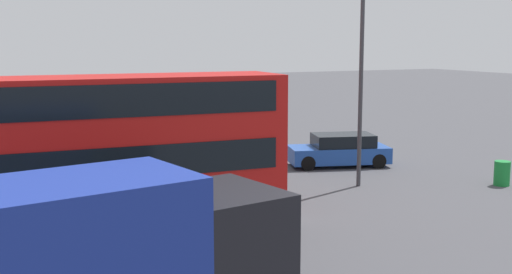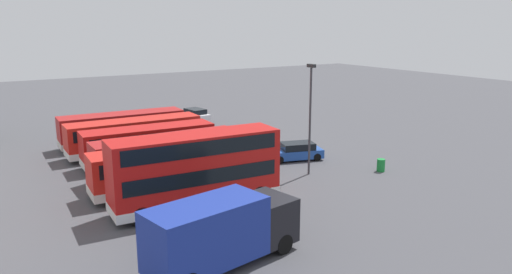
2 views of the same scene
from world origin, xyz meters
The scene contains 12 objects.
ground_plane centered at (0.00, 0.00, 0.00)m, with size 140.00×140.00×0.00m, color #47474C.
bus_double_decker_near_end centered at (-8.93, 10.31, 2.45)m, with size 3.17×10.37×4.55m.
bus_single_deck_second centered at (-5.16, 10.11, 1.62)m, with size 3.17×11.22×2.95m.
bus_single_deck_third centered at (-1.99, 9.33, 1.62)m, with size 2.61×10.89×2.95m.
bus_single_deck_fourth centered at (1.76, 9.43, 1.62)m, with size 3.09×10.45×2.95m.
bus_single_deck_fifth centered at (5.34, 9.42, 1.62)m, with size 2.82×11.29×2.95m.
bus_single_deck_sixth centered at (8.88, 9.37, 1.62)m, with size 3.07×11.18×2.95m.
box_truck_blue centered at (-16.13, 12.42, 1.71)m, with size 3.78×7.82×3.20m.
car_hatchback_silver centered at (-3.52, -1.09, 0.70)m, with size 2.97×4.71×1.43m.
car_small_green centered at (15.74, -0.97, 0.70)m, with size 4.26×2.34×1.43m.
lamp_post_tall centered at (-7.19, 0.42, 4.73)m, with size 0.70×0.30×8.10m.
waste_bin_yellow centered at (-9.49, -4.63, 0.47)m, with size 0.60×0.60×0.95m, color #197F33.
Camera 2 is at (-34.48, 21.94, 10.88)m, focal length 34.23 mm.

